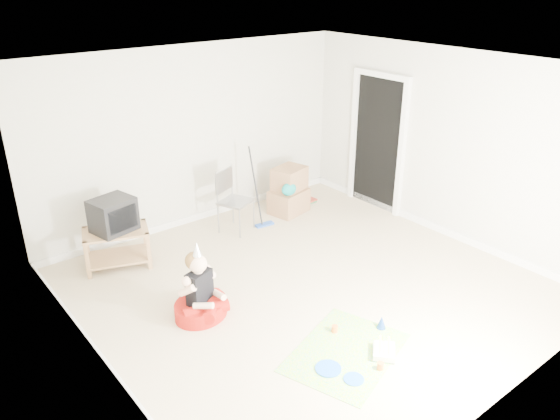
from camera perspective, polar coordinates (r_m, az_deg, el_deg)
ground at (r=6.67m, az=2.84°, el=-7.96°), size 5.00×5.00×0.00m
doorway_recess at (r=8.65m, az=10.18°, el=6.79°), size 0.02×0.90×2.05m
tv_stand at (r=7.27m, az=-16.66°, el=-3.51°), size 0.92×0.74×0.50m
crt_tv at (r=7.10m, az=-17.06°, el=-0.50°), size 0.57×0.51×0.43m
folding_chair at (r=7.85m, az=-4.65°, el=0.89°), size 0.55×0.54×0.94m
cardboard_boxes at (r=8.49m, az=0.94°, el=1.96°), size 0.65×0.56×0.72m
floor_mop at (r=8.06m, az=-1.66°, el=0.06°), size 0.30×0.39×1.15m
book_pile at (r=9.01m, az=3.01°, el=1.08°), size 0.19×0.24×0.05m
seated_woman at (r=6.12m, az=-8.32°, el=-9.28°), size 0.79×0.79×0.91m
party_mat at (r=5.68m, az=6.87°, el=-14.54°), size 1.48×1.26×0.01m
birthday_cake at (r=5.69m, az=10.80°, el=-14.37°), size 0.34×0.33×0.14m
blue_plate_near at (r=5.46m, az=5.06°, el=-16.17°), size 0.34×0.34×0.01m
blue_plate_far at (r=5.38m, az=7.71°, el=-17.10°), size 0.26×0.26×0.01m
orange_cup_near at (r=5.91m, az=5.73°, el=-12.26°), size 0.08×0.08×0.07m
orange_cup_far at (r=5.51m, az=10.45°, el=-15.73°), size 0.09×0.09×0.07m
blue_party_hat at (r=6.02m, az=10.56°, el=-11.45°), size 0.11×0.11×0.15m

